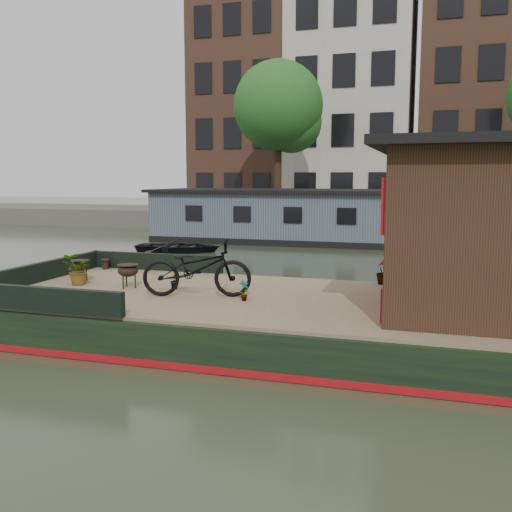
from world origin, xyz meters
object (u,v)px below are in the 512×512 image
(brazier_rear, at_px, (128,276))
(dinghy, at_px, (178,243))
(brazier_front, at_px, (80,270))
(bicycle, at_px, (197,268))

(brazier_rear, xyz_separation_m, dinghy, (-3.48, 9.44, -0.55))
(brazier_front, bearing_deg, bicycle, -13.68)
(dinghy, bearing_deg, bicycle, -161.39)
(bicycle, relative_size, brazier_front, 4.45)
(bicycle, height_order, brazier_rear, bicycle)
(brazier_front, bearing_deg, dinghy, 104.06)
(brazier_front, xyz_separation_m, brazier_rear, (1.20, -0.34, 0.01))
(brazier_rear, bearing_deg, brazier_front, 164.02)
(bicycle, distance_m, brazier_front, 2.72)
(brazier_rear, bearing_deg, bicycle, -11.71)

